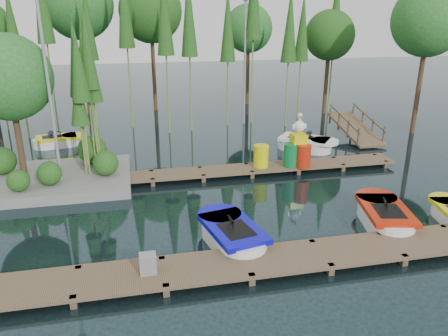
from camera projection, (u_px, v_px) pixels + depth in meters
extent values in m
plane|color=#1D3137|center=(213.00, 202.00, 15.76)|extent=(90.00, 90.00, 0.00)
cube|color=brown|center=(245.00, 263.00, 11.54)|extent=(18.00, 1.50, 0.10)
cube|color=brown|center=(74.00, 306.00, 10.18)|extent=(0.16, 0.16, 0.50)
cube|color=brown|center=(79.00, 275.00, 11.34)|extent=(0.16, 0.16, 0.50)
cube|color=brown|center=(166.00, 294.00, 10.61)|extent=(0.16, 0.16, 0.50)
cube|color=brown|center=(162.00, 266.00, 11.76)|extent=(0.16, 0.16, 0.50)
cube|color=brown|center=(252.00, 283.00, 11.03)|extent=(0.16, 0.16, 0.50)
cube|color=brown|center=(239.00, 257.00, 12.19)|extent=(0.16, 0.16, 0.50)
cube|color=brown|center=(330.00, 273.00, 11.46)|extent=(0.16, 0.16, 0.50)
cube|color=brown|center=(311.00, 248.00, 12.61)|extent=(0.16, 0.16, 0.50)
cube|color=brown|center=(404.00, 263.00, 11.88)|extent=(0.16, 0.16, 0.50)
cube|color=brown|center=(379.00, 241.00, 13.04)|extent=(0.16, 0.16, 0.50)
cube|color=brown|center=(442.00, 233.00, 13.47)|extent=(0.16, 0.16, 0.50)
cube|color=brown|center=(226.00, 170.00, 18.17)|extent=(15.00, 1.20, 0.10)
cube|color=brown|center=(44.00, 193.00, 16.39)|extent=(0.16, 0.16, 0.50)
cube|color=brown|center=(48.00, 184.00, 17.27)|extent=(0.16, 0.16, 0.50)
cube|color=brown|center=(100.00, 189.00, 16.79)|extent=(0.16, 0.16, 0.50)
cube|color=brown|center=(101.00, 180.00, 17.67)|extent=(0.16, 0.16, 0.50)
cube|color=brown|center=(153.00, 185.00, 17.19)|extent=(0.16, 0.16, 0.50)
cube|color=brown|center=(152.00, 176.00, 18.08)|extent=(0.16, 0.16, 0.50)
cube|color=brown|center=(204.00, 181.00, 17.60)|extent=(0.16, 0.16, 0.50)
cube|color=brown|center=(200.00, 173.00, 18.48)|extent=(0.16, 0.16, 0.50)
cube|color=brown|center=(252.00, 177.00, 18.00)|extent=(0.16, 0.16, 0.50)
cube|color=brown|center=(246.00, 169.00, 18.88)|extent=(0.16, 0.16, 0.50)
cube|color=brown|center=(298.00, 173.00, 18.40)|extent=(0.16, 0.16, 0.50)
cube|color=brown|center=(290.00, 166.00, 19.28)|extent=(0.16, 0.16, 0.50)
cube|color=brown|center=(343.00, 170.00, 18.80)|extent=(0.16, 0.16, 0.50)
cube|color=brown|center=(333.00, 163.00, 19.68)|extent=(0.16, 0.16, 0.50)
cube|color=brown|center=(385.00, 166.00, 19.20)|extent=(0.16, 0.16, 0.50)
cube|color=brown|center=(374.00, 160.00, 20.08)|extent=(0.16, 0.16, 0.50)
cube|color=slate|center=(50.00, 181.00, 17.27)|extent=(6.20, 4.20, 0.42)
sphere|color=#27581C|center=(2.00, 161.00, 17.20)|extent=(1.10, 1.10, 1.10)
sphere|color=#27581C|center=(50.00, 173.00, 16.16)|extent=(0.90, 0.90, 0.90)
sphere|color=#27581C|center=(92.00, 150.00, 18.41)|extent=(1.20, 1.20, 1.20)
sphere|color=#27581C|center=(18.00, 181.00, 15.61)|extent=(0.80, 0.80, 0.80)
sphere|color=#27581C|center=(106.00, 163.00, 17.09)|extent=(1.00, 1.00, 1.00)
cylinder|color=#432F1C|center=(18.00, 135.00, 16.81)|extent=(0.24, 0.24, 3.60)
sphere|color=#2C6F2A|center=(9.00, 77.00, 16.06)|extent=(3.20, 3.20, 3.20)
cylinder|color=olive|center=(90.00, 106.00, 17.18)|extent=(0.07, 0.07, 5.93)
cone|color=#27581C|center=(84.00, 52.00, 16.47)|extent=(0.70, 0.70, 2.97)
cylinder|color=olive|center=(81.00, 111.00, 17.01)|extent=(0.07, 0.07, 5.66)
cone|color=#27581C|center=(75.00, 59.00, 16.33)|extent=(0.70, 0.70, 2.83)
cylinder|color=olive|center=(96.00, 115.00, 17.36)|extent=(0.07, 0.07, 5.22)
cone|color=#27581C|center=(91.00, 68.00, 16.73)|extent=(0.70, 0.70, 2.61)
cylinder|color=olive|center=(84.00, 116.00, 16.48)|extent=(0.07, 0.07, 5.53)
cone|color=#27581C|center=(78.00, 64.00, 15.82)|extent=(0.70, 0.70, 2.76)
cylinder|color=olive|center=(82.00, 135.00, 16.83)|extent=(0.07, 0.07, 4.01)
cone|color=#27581C|center=(78.00, 99.00, 16.35)|extent=(0.70, 0.70, 2.01)
cylinder|color=olive|center=(93.00, 104.00, 17.06)|extent=(0.07, 0.07, 6.11)
cone|color=#27581C|center=(87.00, 48.00, 16.33)|extent=(0.70, 0.70, 3.05)
cylinder|color=#432F1C|center=(420.00, 79.00, 23.59)|extent=(0.26, 0.26, 6.06)
sphere|color=#2C6F2A|center=(429.00, 20.00, 22.55)|extent=(3.81, 3.81, 3.81)
cylinder|color=#432F1C|center=(327.00, 75.00, 28.49)|extent=(0.26, 0.26, 5.02)
sphere|color=#27581C|center=(330.00, 35.00, 27.64)|extent=(3.16, 3.16, 3.16)
cylinder|color=#432F1C|center=(248.00, 67.00, 31.33)|extent=(0.26, 0.26, 5.31)
sphere|color=#2C6F2A|center=(248.00, 28.00, 30.42)|extent=(3.34, 3.34, 3.34)
cylinder|color=#432F1C|center=(153.00, 62.00, 29.18)|extent=(0.26, 0.26, 6.46)
sphere|color=#27581C|center=(151.00, 11.00, 28.08)|extent=(4.06, 4.06, 4.06)
cylinder|color=#432F1C|center=(84.00, 61.00, 28.22)|extent=(0.26, 0.26, 6.85)
sphere|color=#2C6F2A|center=(78.00, 4.00, 27.04)|extent=(4.31, 4.31, 4.31)
cylinder|color=olive|center=(18.00, 68.00, 22.26)|extent=(0.09, 0.09, 7.48)
cone|color=#27581C|center=(12.00, 25.00, 21.55)|extent=(0.90, 0.90, 4.11)
cylinder|color=olive|center=(47.00, 45.00, 22.72)|extent=(0.09, 0.09, 9.66)
cylinder|color=olive|center=(91.00, 61.00, 24.39)|extent=(0.09, 0.09, 7.69)
cone|color=#27581C|center=(87.00, 20.00, 23.65)|extent=(0.90, 0.90, 4.23)
cylinder|color=olive|center=(127.00, 49.00, 24.24)|extent=(0.09, 0.09, 8.99)
cone|color=#27581C|center=(124.00, 0.00, 23.38)|extent=(0.90, 0.90, 4.94)
cylinder|color=olive|center=(166.00, 56.00, 23.26)|extent=(0.09, 0.09, 8.44)
cone|color=#27581C|center=(164.00, 9.00, 22.45)|extent=(0.90, 0.90, 4.64)
cylinder|color=olive|center=(190.00, 57.00, 23.67)|extent=(0.09, 0.09, 8.22)
cone|color=#27581C|center=(189.00, 12.00, 22.88)|extent=(0.90, 0.90, 4.52)
cylinder|color=olive|center=(228.00, 62.00, 25.06)|extent=(0.09, 0.09, 7.41)
cone|color=#27581C|center=(228.00, 24.00, 24.36)|extent=(0.90, 0.90, 4.07)
cylinder|color=olive|center=(253.00, 40.00, 25.17)|extent=(0.09, 0.09, 9.77)
cylinder|color=olive|center=(288.00, 63.00, 24.76)|extent=(0.09, 0.09, 7.40)
cone|color=#27581C|center=(290.00, 24.00, 24.05)|extent=(0.90, 0.90, 4.07)
cylinder|color=olive|center=(301.00, 62.00, 26.54)|extent=(0.09, 0.09, 7.14)
cone|color=#27581C|center=(303.00, 27.00, 25.86)|extent=(0.90, 0.90, 3.93)
cylinder|color=olive|center=(333.00, 47.00, 27.72)|extent=(0.09, 0.09, 8.61)
cone|color=#27581C|center=(336.00, 7.00, 26.89)|extent=(0.90, 0.90, 4.74)
cylinder|color=gray|center=(50.00, 99.00, 15.77)|extent=(0.12, 0.12, 7.00)
cylinder|color=gray|center=(245.00, 65.00, 25.46)|extent=(0.12, 0.12, 7.00)
cube|color=brown|center=(356.00, 129.00, 23.33)|extent=(1.50, 3.94, 0.95)
cube|color=brown|center=(358.00, 137.00, 21.70)|extent=(0.08, 0.08, 0.90)
cube|color=brown|center=(348.00, 129.00, 22.68)|extent=(0.08, 0.08, 0.90)
cube|color=brown|center=(339.00, 122.00, 23.65)|extent=(0.08, 0.08, 0.90)
cube|color=brown|center=(330.00, 116.00, 24.62)|extent=(0.08, 0.08, 0.90)
cube|color=brown|center=(345.00, 118.00, 22.98)|extent=(0.06, 3.54, 0.83)
cube|color=brown|center=(384.00, 135.00, 21.98)|extent=(0.08, 0.08, 0.90)
cube|color=brown|center=(373.00, 128.00, 22.95)|extent=(0.08, 0.08, 0.90)
cube|color=brown|center=(362.00, 121.00, 23.93)|extent=(0.08, 0.08, 0.90)
cube|color=brown|center=(353.00, 114.00, 24.90)|extent=(0.08, 0.08, 0.90)
cube|color=brown|center=(369.00, 117.00, 23.26)|extent=(0.06, 3.54, 0.83)
cube|color=white|center=(233.00, 239.00, 12.80)|extent=(1.59, 1.59, 0.61)
cylinder|color=white|center=(224.00, 229.00, 13.38)|extent=(1.58, 1.58, 0.61)
cylinder|color=white|center=(243.00, 250.00, 12.22)|extent=(1.58, 1.58, 0.61)
cube|color=#0907BC|center=(233.00, 228.00, 12.69)|extent=(1.81, 2.56, 0.16)
cylinder|color=#0907BC|center=(220.00, 215.00, 13.53)|extent=(1.61, 1.61, 0.16)
cube|color=black|center=(236.00, 230.00, 12.48)|extent=(1.04, 1.25, 0.07)
torus|color=black|center=(231.00, 219.00, 12.75)|extent=(0.23, 0.34, 0.30)
cube|color=white|center=(385.00, 219.00, 13.98)|extent=(1.59, 1.60, 0.61)
cylinder|color=white|center=(378.00, 210.00, 14.61)|extent=(1.59, 1.59, 0.61)
cylinder|color=white|center=(392.00, 229.00, 13.35)|extent=(1.59, 1.59, 0.61)
cube|color=#B41E09|center=(386.00, 210.00, 13.87)|extent=(1.83, 2.56, 0.16)
cylinder|color=#B41E09|center=(376.00, 198.00, 14.78)|extent=(1.62, 1.62, 0.16)
cube|color=black|center=(389.00, 212.00, 13.64)|extent=(1.05, 1.25, 0.07)
torus|color=black|center=(385.00, 201.00, 13.95)|extent=(0.23, 0.33, 0.29)
cylinder|color=#D9D40B|center=(446.00, 200.00, 14.80)|extent=(1.32, 1.32, 0.13)
cube|color=white|center=(57.00, 143.00, 22.14)|extent=(1.31, 1.30, 0.51)
cylinder|color=white|center=(69.00, 142.00, 22.34)|extent=(1.30, 1.30, 0.51)
cylinder|color=white|center=(45.00, 144.00, 21.94)|extent=(1.30, 1.30, 0.51)
cube|color=#D9D40B|center=(56.00, 137.00, 22.04)|extent=(2.12, 1.47, 0.13)
cylinder|color=#D9D40B|center=(73.00, 136.00, 22.33)|extent=(1.33, 1.33, 0.13)
cube|color=black|center=(52.00, 137.00, 21.96)|extent=(1.03, 0.85, 0.06)
torus|color=black|center=(59.00, 134.00, 22.03)|extent=(0.28, 0.18, 0.25)
imported|color=#1E1E2D|center=(50.00, 133.00, 21.87)|extent=(0.45, 0.37, 0.91)
cube|color=white|center=(304.00, 145.00, 21.59)|extent=(1.89, 1.88, 0.61)
cylinder|color=white|center=(318.00, 147.00, 21.30)|extent=(1.88, 1.88, 0.61)
cylinder|color=white|center=(291.00, 144.00, 21.87)|extent=(1.88, 1.88, 0.61)
cube|color=white|center=(305.00, 139.00, 21.47)|extent=(2.67, 2.52, 0.16)
cylinder|color=white|center=(324.00, 141.00, 21.06)|extent=(1.91, 1.91, 0.16)
cube|color=black|center=(300.00, 137.00, 21.55)|extent=(1.38, 1.33, 0.07)
torus|color=black|center=(308.00, 135.00, 21.33)|extent=(0.34, 0.32, 0.30)
imported|color=#1E1E2D|center=(299.00, 133.00, 21.49)|extent=(0.56, 0.54, 1.00)
imported|color=#1E1E2D|center=(309.00, 133.00, 21.68)|extent=(0.43, 0.41, 0.76)
cube|color=gray|center=(148.00, 264.00, 10.94)|extent=(0.42, 0.35, 0.51)
cylinder|color=#D9D40B|center=(261.00, 156.00, 18.29)|extent=(0.63, 0.63, 0.94)
cylinder|color=#0C7031|center=(291.00, 155.00, 18.34)|extent=(0.65, 0.65, 0.98)
cylinder|color=white|center=(303.00, 152.00, 18.77)|extent=(0.65, 0.65, 0.98)
cylinder|color=#B4220C|center=(303.00, 156.00, 18.23)|extent=(0.65, 0.65, 0.98)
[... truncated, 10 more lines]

